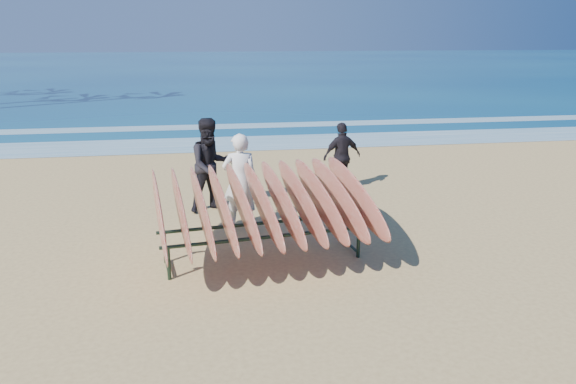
# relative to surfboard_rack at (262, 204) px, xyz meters

# --- Properties ---
(ground) EXTENTS (120.00, 120.00, 0.00)m
(ground) POSITION_rel_surfboard_rack_xyz_m (0.48, -0.29, -0.92)
(ground) COLOR tan
(ground) RESTS_ON ground
(ocean) EXTENTS (160.00, 160.00, 0.00)m
(ocean) POSITION_rel_surfboard_rack_xyz_m (0.48, 54.71, -0.92)
(ocean) COLOR navy
(ocean) RESTS_ON ground
(foam_near) EXTENTS (160.00, 160.00, 0.00)m
(foam_near) POSITION_rel_surfboard_rack_xyz_m (0.48, 9.71, -0.91)
(foam_near) COLOR white
(foam_near) RESTS_ON ground
(foam_far) EXTENTS (160.00, 160.00, 0.00)m
(foam_far) POSITION_rel_surfboard_rack_xyz_m (0.48, 13.21, -0.92)
(foam_far) COLOR white
(foam_far) RESTS_ON ground
(surfboard_rack) EXTENTS (3.48, 3.08, 1.51)m
(surfboard_rack) POSITION_rel_surfboard_rack_xyz_m (0.00, 0.00, 0.00)
(surfboard_rack) COLOR black
(surfboard_rack) RESTS_ON ground
(person_white) EXTENTS (0.65, 0.45, 1.74)m
(person_white) POSITION_rel_surfboard_rack_xyz_m (-0.21, 1.66, -0.05)
(person_white) COLOR white
(person_white) RESTS_ON ground
(person_dark_a) EXTENTS (1.09, 0.97, 1.87)m
(person_dark_a) POSITION_rel_surfboard_rack_xyz_m (-0.70, 2.70, 0.01)
(person_dark_a) COLOR black
(person_dark_a) RESTS_ON ground
(person_dark_b) EXTENTS (0.96, 0.56, 1.54)m
(person_dark_b) POSITION_rel_surfboard_rack_xyz_m (2.25, 3.82, -0.15)
(person_dark_b) COLOR black
(person_dark_b) RESTS_ON ground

